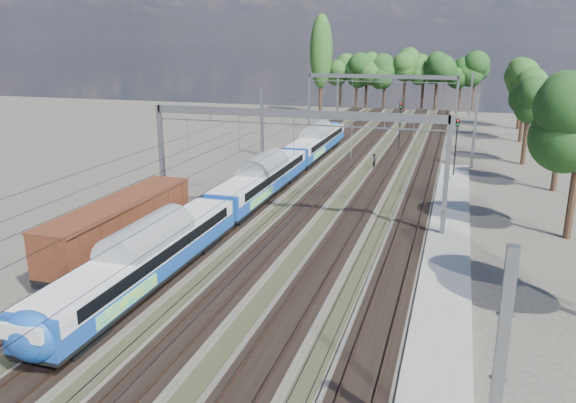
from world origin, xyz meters
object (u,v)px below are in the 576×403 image
(freight_boxcar, at_px, (121,224))
(worker, at_px, (374,161))
(emu_train, at_px, (262,175))
(signal_near, at_px, (400,121))
(signal_far, at_px, (456,141))

(freight_boxcar, height_order, worker, freight_boxcar)
(emu_train, relative_size, freight_boxcar, 4.19)
(worker, relative_size, signal_near, 0.28)
(signal_near, relative_size, signal_far, 1.03)
(signal_near, bearing_deg, signal_far, -59.88)
(emu_train, bearing_deg, freight_boxcar, -106.31)
(worker, bearing_deg, freight_boxcar, 145.25)
(emu_train, xyz_separation_m, freight_boxcar, (-4.50, -15.38, -0.19))
(freight_boxcar, relative_size, signal_far, 2.30)
(worker, height_order, signal_far, signal_far)
(emu_train, bearing_deg, signal_far, 41.68)
(emu_train, height_order, signal_near, signal_near)
(worker, distance_m, signal_near, 11.82)
(freight_boxcar, bearing_deg, signal_near, 72.26)
(emu_train, height_order, signal_far, signal_far)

